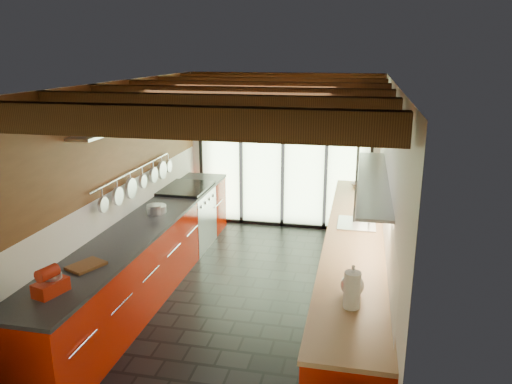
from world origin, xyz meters
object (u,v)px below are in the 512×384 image
soap_bottle (357,211)px  kettle (352,284)px  paper_towel (352,290)px  bowl (359,185)px  stand_mixer (51,283)px

soap_bottle → kettle: bearing=-90.0°
paper_towel → bowl: bearing=90.0°
kettle → stand_mixer: bearing=-168.5°
stand_mixer → soap_bottle: size_ratio=1.66×
kettle → soap_bottle: bearing=90.0°
paper_towel → soap_bottle: paper_towel is taller
paper_towel → bowl: size_ratio=1.59×
stand_mixer → bowl: stand_mixer is taller
kettle → bowl: (0.00, 3.63, -0.08)m
paper_towel → bowl: 3.86m
soap_bottle → bowl: (0.00, 1.55, -0.07)m
stand_mixer → paper_towel: 2.56m
stand_mixer → soap_bottle: stand_mixer is taller
kettle → paper_towel: (0.00, -0.23, 0.05)m
bowl → paper_towel: bearing=-90.0°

